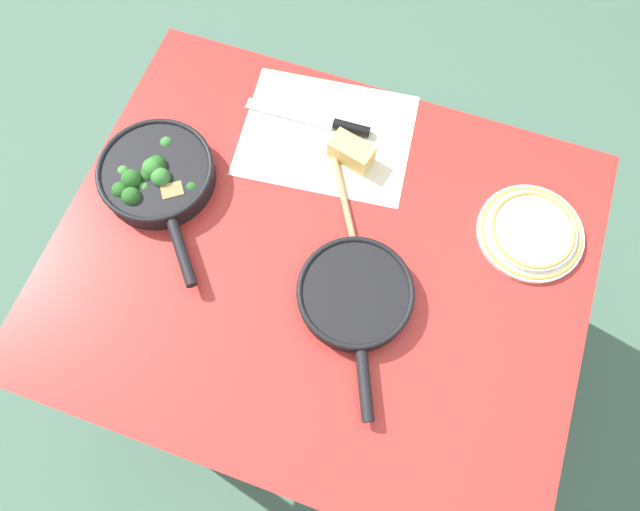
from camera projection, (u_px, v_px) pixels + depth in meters
ground_plane at (320, 338)px, 1.88m from camera, size 14.00×14.00×0.00m
dining_table_red at (320, 272)px, 1.27m from camera, size 1.11×0.91×0.73m
skillet_broccoli at (157, 176)px, 1.23m from camera, size 0.31×0.35×0.07m
skillet_eggs at (355, 296)px, 1.14m from camera, size 0.24×0.35×0.04m
wooden_spoon at (353, 237)px, 1.20m from camera, size 0.22×0.36×0.02m
parchment_sheet at (327, 135)px, 1.30m from camera, size 0.42×0.34×0.00m
grater_knife at (325, 122)px, 1.31m from camera, size 0.30×0.04×0.02m
cheese_block at (351, 152)px, 1.26m from camera, size 0.11×0.07×0.05m
dinner_plate_stack at (531, 232)px, 1.20m from camera, size 0.23×0.23×0.03m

